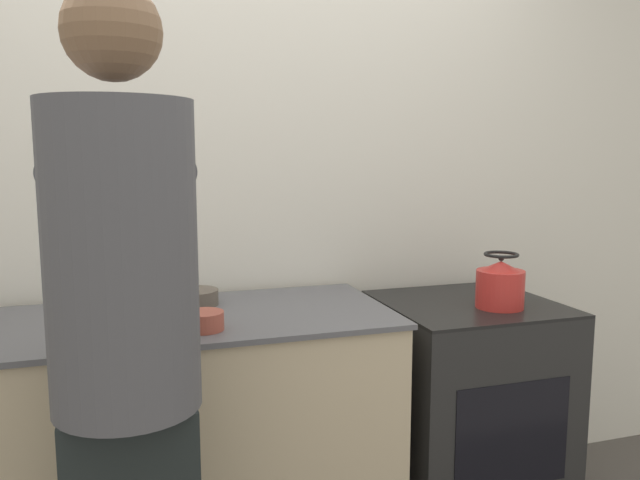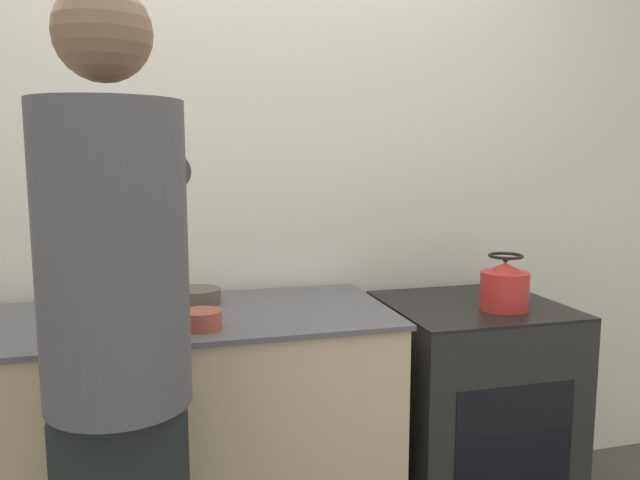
{
  "view_description": "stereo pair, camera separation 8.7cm",
  "coord_description": "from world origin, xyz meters",
  "views": [
    {
      "loc": [
        -0.44,
        -1.74,
        1.45
      ],
      "look_at": [
        0.18,
        0.22,
        1.16
      ],
      "focal_mm": 35.0,
      "sensor_mm": 36.0,
      "label": 1
    },
    {
      "loc": [
        -0.36,
        -1.77,
        1.45
      ],
      "look_at": [
        0.18,
        0.22,
        1.16
      ],
      "focal_mm": 35.0,
      "sensor_mm": 36.0,
      "label": 2
    }
  ],
  "objects": [
    {
      "name": "kettle",
      "position": [
        0.87,
        0.2,
        0.97
      ],
      "size": [
        0.18,
        0.18,
        0.21
      ],
      "color": "red",
      "rests_on": "oven"
    },
    {
      "name": "bowl_mixing",
      "position": [
        -0.21,
        0.46,
        0.94
      ],
      "size": [
        0.17,
        0.17,
        0.05
      ],
      "color": "brown",
      "rests_on": "counter"
    },
    {
      "name": "wall_back",
      "position": [
        0.0,
        0.69,
        1.3
      ],
      "size": [
        8.0,
        0.05,
        2.6
      ],
      "color": "silver",
      "rests_on": "ground_plane"
    },
    {
      "name": "bowl_prep",
      "position": [
        -0.22,
        0.13,
        0.94
      ],
      "size": [
        0.12,
        0.12,
        0.06
      ],
      "color": "#9E4738",
      "rests_on": "counter"
    },
    {
      "name": "cutting_board",
      "position": [
        -0.45,
        0.26,
        0.92
      ],
      "size": [
        0.29,
        0.26,
        0.02
      ],
      "color": "silver",
      "rests_on": "counter"
    },
    {
      "name": "knife",
      "position": [
        -0.44,
        0.27,
        0.93
      ],
      "size": [
        0.2,
        0.11,
        0.01
      ],
      "rotation": [
        0.0,
        0.0,
        0.42
      ],
      "color": "silver",
      "rests_on": "cutting_board"
    },
    {
      "name": "counter",
      "position": [
        -0.36,
        0.31,
        0.46
      ],
      "size": [
        1.58,
        0.65,
        0.91
      ],
      "color": "#C6B28E",
      "rests_on": "ground_plane"
    },
    {
      "name": "oven",
      "position": [
        0.81,
        0.31,
        0.44
      ],
      "size": [
        0.64,
        0.62,
        0.88
      ],
      "color": "black",
      "rests_on": "ground_plane"
    },
    {
      "name": "person",
      "position": [
        -0.45,
        -0.25,
        0.99
      ],
      "size": [
        0.39,
        0.62,
        1.83
      ],
      "color": "black",
      "rests_on": "ground_plane"
    }
  ]
}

